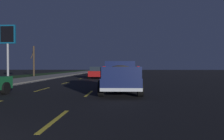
# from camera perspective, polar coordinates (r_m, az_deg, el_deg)

# --- Properties ---
(ground) EXTENTS (144.00, 144.00, 0.00)m
(ground) POSITION_cam_1_polar(r_m,az_deg,el_deg) (29.42, -3.96, -2.04)
(ground) COLOR black
(sidewalk_shoulder) EXTENTS (108.00, 4.00, 0.12)m
(sidewalk_shoulder) POSITION_cam_1_polar(r_m,az_deg,el_deg) (31.24, -17.65, -1.80)
(sidewalk_shoulder) COLOR gray
(sidewalk_shoulder) RESTS_ON ground
(grass_verge) EXTENTS (108.00, 6.00, 0.01)m
(grass_verge) POSITION_cam_1_polar(r_m,az_deg,el_deg) (33.36, -25.71, -1.77)
(grass_verge) COLOR #1E3819
(grass_verge) RESTS_ON ground
(lane_markings) EXTENTS (108.00, 7.04, 0.01)m
(lane_markings) POSITION_cam_1_polar(r_m,az_deg,el_deg) (32.85, -8.67, -1.73)
(lane_markings) COLOR yellow
(lane_markings) RESTS_ON ground
(pickup_truck) EXTENTS (5.49, 2.41, 1.87)m
(pickup_truck) POSITION_cam_1_polar(r_m,az_deg,el_deg) (11.91, 2.31, -1.68)
(pickup_truck) COLOR #141E4C
(pickup_truck) RESTS_ON ground
(sedan_red) EXTENTS (4.42, 2.05, 1.54)m
(sedan_red) POSITION_cam_1_polar(r_m,az_deg,el_deg) (26.42, -4.32, -0.67)
(sedan_red) COLOR maroon
(sedan_red) RESTS_ON ground
(sedan_blue) EXTENTS (4.41, 2.03, 1.54)m
(sedan_blue) POSITION_cam_1_polar(r_m,az_deg,el_deg) (34.36, -2.59, -0.30)
(sedan_blue) COLOR navy
(sedan_blue) RESTS_ON ground
(gas_price_sign) EXTENTS (0.27, 1.90, 6.45)m
(gas_price_sign) POSITION_cam_1_polar(r_m,az_deg,el_deg) (26.43, -28.00, 7.99)
(gas_price_sign) COLOR #99999E
(gas_price_sign) RESTS_ON ground
(bare_tree_far) EXTENTS (1.54, 0.68, 4.90)m
(bare_tree_far) POSITION_cam_1_polar(r_m,az_deg,el_deg) (34.63, -21.74, 2.61)
(bare_tree_far) COLOR #423323
(bare_tree_far) RESTS_ON ground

